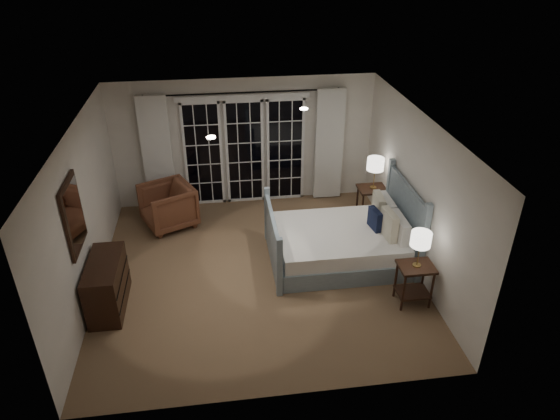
{
  "coord_description": "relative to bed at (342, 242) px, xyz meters",
  "views": [
    {
      "loc": [
        -0.54,
        -6.54,
        4.83
      ],
      "look_at": [
        0.37,
        0.11,
        1.05
      ],
      "focal_mm": 32.0,
      "sensor_mm": 36.0,
      "label": 1
    }
  ],
  "objects": [
    {
      "name": "floor",
      "position": [
        -1.42,
        -0.18,
        -0.33
      ],
      "size": [
        5.0,
        5.0,
        0.0
      ],
      "primitive_type": "plane",
      "color": "brown",
      "rests_on": "ground"
    },
    {
      "name": "lamp_left",
      "position": [
        0.76,
        -1.24,
        0.77
      ],
      "size": [
        0.29,
        0.29,
        0.55
      ],
      "color": "#A88543",
      "rests_on": "nightstand_left"
    },
    {
      "name": "wall_front",
      "position": [
        -1.42,
        -2.68,
        0.92
      ],
      "size": [
        5.0,
        0.02,
        2.5
      ],
      "primitive_type": "cube",
      "color": "silver",
      "rests_on": "floor"
    },
    {
      "name": "mirror",
      "position": [
        -3.88,
        -0.73,
        1.22
      ],
      "size": [
        0.05,
        0.85,
        1.0
      ],
      "color": "#331711",
      "rests_on": "wall_left"
    },
    {
      "name": "wall_left",
      "position": [
        -3.92,
        -0.18,
        0.92
      ],
      "size": [
        0.02,
        5.0,
        2.5
      ],
      "primitive_type": "cube",
      "color": "silver",
      "rests_on": "floor"
    },
    {
      "name": "nightstand_right",
      "position": [
        0.85,
        1.15,
        0.13
      ],
      "size": [
        0.54,
        0.43,
        0.7
      ],
      "color": "#331711",
      "rests_on": "floor"
    },
    {
      "name": "french_doors",
      "position": [
        -1.42,
        2.28,
        0.76
      ],
      "size": [
        2.5,
        0.04,
        2.2
      ],
      "color": "black",
      "rests_on": "wall_back"
    },
    {
      "name": "curtain_rod",
      "position": [
        -1.42,
        2.22,
        1.92
      ],
      "size": [
        3.5,
        0.03,
        0.03
      ],
      "primitive_type": "cylinder",
      "rotation": [
        0.0,
        1.57,
        0.0
      ],
      "color": "black",
      "rests_on": "wall_back"
    },
    {
      "name": "bed",
      "position": [
        0.0,
        0.0,
        0.0
      ],
      "size": [
        2.24,
        1.61,
        1.31
      ],
      "color": "#8598A1",
      "rests_on": "floor"
    },
    {
      "name": "nightstand_left",
      "position": [
        0.76,
        -1.24,
        0.1
      ],
      "size": [
        0.51,
        0.4,
        0.66
      ],
      "color": "#331711",
      "rests_on": "floor"
    },
    {
      "name": "downlight_b",
      "position": [
        -2.02,
        -0.58,
        2.16
      ],
      "size": [
        0.12,
        0.12,
        0.01
      ],
      "primitive_type": "cylinder",
      "color": "white",
      "rests_on": "ceiling"
    },
    {
      "name": "ceiling",
      "position": [
        -1.42,
        -0.18,
        2.17
      ],
      "size": [
        5.0,
        5.0,
        0.0
      ],
      "primitive_type": "plane",
      "rotation": [
        3.14,
        0.0,
        0.0
      ],
      "color": "white",
      "rests_on": "wall_back"
    },
    {
      "name": "armchair",
      "position": [
        -2.91,
        1.5,
        0.07
      ],
      "size": [
        1.16,
        1.15,
        0.81
      ],
      "primitive_type": "imported",
      "rotation": [
        0.0,
        0.0,
        -1.14
      ],
      "color": "brown",
      "rests_on": "floor"
    },
    {
      "name": "downlight_a",
      "position": [
        -0.62,
        0.42,
        2.16
      ],
      "size": [
        0.12,
        0.12,
        0.01
      ],
      "primitive_type": "cylinder",
      "color": "white",
      "rests_on": "ceiling"
    },
    {
      "name": "wall_back",
      "position": [
        -1.42,
        2.32,
        0.92
      ],
      "size": [
        5.0,
        0.02,
        2.5
      ],
      "primitive_type": "cube",
      "color": "silver",
      "rests_on": "floor"
    },
    {
      "name": "lamp_right",
      "position": [
        0.85,
        1.15,
        0.84
      ],
      "size": [
        0.31,
        0.31,
        0.59
      ],
      "color": "#A88543",
      "rests_on": "nightstand_right"
    },
    {
      "name": "curtain_left",
      "position": [
        -3.07,
        2.2,
        0.82
      ],
      "size": [
        0.55,
        0.1,
        2.25
      ],
      "primitive_type": "cube",
      "color": "silver",
      "rests_on": "curtain_rod"
    },
    {
      "name": "curtain_right",
      "position": [
        0.23,
        2.2,
        0.82
      ],
      "size": [
        0.55,
        0.1,
        2.25
      ],
      "primitive_type": "cube",
      "color": "silver",
      "rests_on": "curtain_rod"
    },
    {
      "name": "dresser",
      "position": [
        -3.65,
        -0.73,
        0.06
      ],
      "size": [
        0.46,
        1.09,
        0.77
      ],
      "color": "#331711",
      "rests_on": "floor"
    },
    {
      "name": "wall_right",
      "position": [
        1.08,
        -0.18,
        0.92
      ],
      "size": [
        0.02,
        5.0,
        2.5
      ],
      "primitive_type": "cube",
      "color": "silver",
      "rests_on": "floor"
    }
  ]
}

